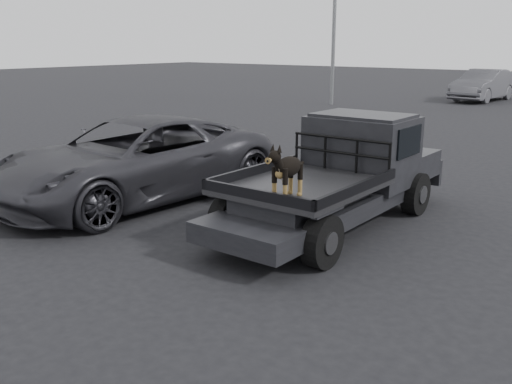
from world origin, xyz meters
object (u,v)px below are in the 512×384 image
Objects in this scene: flatbed_ute at (333,199)px; dog at (287,171)px; parked_suv at (135,160)px; distant_car_a at (483,85)px.

dog is (0.27, -1.75, 0.83)m from flatbed_ute.
parked_suv is (-4.16, 0.83, -0.49)m from dog.
parked_suv is at bearing -83.37° from distant_car_a.
flatbed_ute is 1.95m from dog.
flatbed_ute is 1.09× the size of distant_car_a.
dog is 25.56m from distant_car_a.
dog is 0.15× the size of distant_car_a.
dog reaches higher than distant_car_a.
parked_suv is 24.28m from distant_car_a.
dog is at bearing -6.91° from parked_suv.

